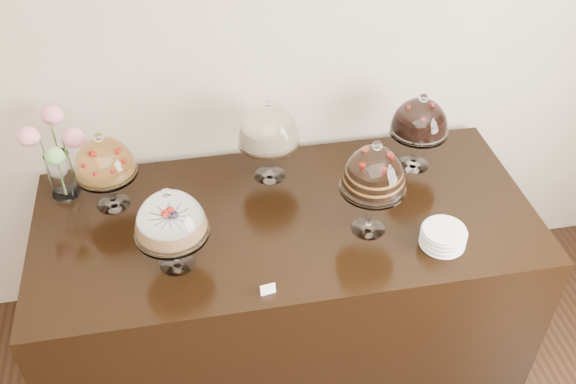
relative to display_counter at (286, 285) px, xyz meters
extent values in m
cube|color=#BEAF99|center=(-0.30, 0.55, 1.05)|extent=(5.00, 0.04, 3.00)
cube|color=black|center=(0.00, 0.00, 0.00)|extent=(2.20, 1.00, 0.90)
cone|color=white|center=(-0.49, -0.20, 0.46)|extent=(0.15, 0.15, 0.02)
cylinder|color=white|center=(-0.49, -0.20, 0.55)|extent=(0.03, 0.03, 0.14)
cylinder|color=white|center=(-0.49, -0.20, 0.62)|extent=(0.29, 0.29, 0.01)
cylinder|color=tan|center=(-0.49, -0.20, 0.66)|extent=(0.23, 0.23, 0.06)
sphere|color=#AC160D|center=(-0.43, -0.18, 0.70)|extent=(0.02, 0.02, 0.02)
sphere|color=#AC160D|center=(-0.53, -0.16, 0.70)|extent=(0.02, 0.02, 0.02)
sphere|color=#AC160D|center=(-0.50, -0.26, 0.70)|extent=(0.02, 0.02, 0.02)
sphere|color=white|center=(-0.49, -0.20, 0.82)|extent=(0.04, 0.04, 0.04)
cone|color=white|center=(0.33, -0.14, 0.46)|extent=(0.15, 0.15, 0.02)
cylinder|color=white|center=(0.33, -0.14, 0.57)|extent=(0.03, 0.03, 0.20)
cylinder|color=white|center=(0.33, -0.14, 0.68)|extent=(0.27, 0.27, 0.01)
cylinder|color=black|center=(0.33, -0.14, 0.74)|extent=(0.19, 0.19, 0.10)
sphere|color=#AC160D|center=(0.38, -0.13, 0.79)|extent=(0.02, 0.02, 0.02)
sphere|color=#AC160D|center=(0.32, -0.09, 0.79)|extent=(0.02, 0.02, 0.02)
sphere|color=#AC160D|center=(0.28, -0.16, 0.79)|extent=(0.02, 0.02, 0.02)
sphere|color=#AC160D|center=(0.35, -0.19, 0.79)|extent=(0.02, 0.02, 0.02)
sphere|color=white|center=(0.33, -0.14, 0.89)|extent=(0.04, 0.04, 0.04)
cone|color=white|center=(-0.02, 0.30, 0.46)|extent=(0.15, 0.15, 0.02)
cylinder|color=white|center=(-0.02, 0.30, 0.56)|extent=(0.03, 0.03, 0.17)
cylinder|color=white|center=(-0.02, 0.30, 0.65)|extent=(0.29, 0.29, 0.01)
cylinder|color=beige|center=(-0.02, 0.30, 0.69)|extent=(0.24, 0.24, 0.08)
sphere|color=white|center=(-0.02, 0.30, 0.84)|extent=(0.04, 0.04, 0.04)
cone|color=white|center=(0.67, 0.25, 0.46)|extent=(0.15, 0.15, 0.02)
cylinder|color=white|center=(0.67, 0.25, 0.56)|extent=(0.03, 0.03, 0.17)
cylinder|color=white|center=(0.67, 0.25, 0.65)|extent=(0.27, 0.27, 0.01)
cylinder|color=black|center=(0.67, 0.25, 0.70)|extent=(0.23, 0.23, 0.08)
sphere|color=#AC160D|center=(0.73, 0.27, 0.75)|extent=(0.02, 0.02, 0.02)
sphere|color=#AC160D|center=(0.63, 0.30, 0.75)|extent=(0.02, 0.02, 0.02)
sphere|color=#AC160D|center=(0.66, 0.19, 0.75)|extent=(0.02, 0.02, 0.02)
sphere|color=white|center=(0.67, 0.25, 0.83)|extent=(0.04, 0.04, 0.04)
cone|color=white|center=(-0.75, 0.22, 0.46)|extent=(0.15, 0.15, 0.02)
cylinder|color=white|center=(-0.75, 0.22, 0.55)|extent=(0.03, 0.03, 0.15)
cylinder|color=white|center=(-0.75, 0.22, 0.63)|extent=(0.27, 0.27, 0.01)
cylinder|color=#AE7533|center=(-0.75, 0.22, 0.65)|extent=(0.22, 0.22, 0.04)
sphere|color=#AC160D|center=(-0.69, 0.24, 0.68)|extent=(0.02, 0.02, 0.02)
sphere|color=#AC160D|center=(-0.73, 0.28, 0.68)|extent=(0.02, 0.02, 0.02)
sphere|color=#AC160D|center=(-0.79, 0.26, 0.68)|extent=(0.02, 0.02, 0.02)
sphere|color=#AC160D|center=(-0.81, 0.20, 0.68)|extent=(0.02, 0.02, 0.02)
sphere|color=#AC160D|center=(-0.76, 0.16, 0.68)|extent=(0.02, 0.02, 0.02)
sphere|color=#AC160D|center=(-0.70, 0.18, 0.68)|extent=(0.02, 0.02, 0.02)
sphere|color=white|center=(-0.75, 0.22, 0.82)|extent=(0.04, 0.04, 0.04)
cylinder|color=white|center=(-0.96, 0.33, 0.56)|extent=(0.11, 0.11, 0.22)
cylinder|color=#476B2D|center=(-0.92, 0.33, 0.62)|extent=(0.01, 0.01, 0.26)
sphere|color=pink|center=(-0.87, 0.33, 0.75)|extent=(0.09, 0.09, 0.09)
cylinder|color=#476B2D|center=(-0.96, 0.39, 0.65)|extent=(0.01, 0.01, 0.32)
sphere|color=pink|center=(-0.96, 0.44, 0.81)|extent=(0.09, 0.09, 0.09)
cylinder|color=#476B2D|center=(-1.01, 0.33, 0.64)|extent=(0.01, 0.01, 0.30)
sphere|color=pink|center=(-1.05, 0.32, 0.79)|extent=(0.09, 0.09, 0.09)
cylinder|color=#476B2D|center=(-0.95, 0.28, 0.62)|extent=(0.01, 0.01, 0.26)
sphere|color=#70AD53|center=(-0.94, 0.22, 0.75)|extent=(0.08, 0.08, 0.08)
cylinder|color=white|center=(0.61, -0.29, 0.45)|extent=(0.19, 0.19, 0.01)
cylinder|color=white|center=(0.61, -0.29, 0.47)|extent=(0.18, 0.18, 0.01)
cylinder|color=white|center=(0.61, -0.29, 0.48)|extent=(0.19, 0.19, 0.01)
cylinder|color=white|center=(0.61, -0.29, 0.49)|extent=(0.18, 0.18, 0.01)
cylinder|color=white|center=(0.61, -0.29, 0.50)|extent=(0.19, 0.19, 0.01)
cylinder|color=white|center=(0.61, -0.29, 0.51)|extent=(0.18, 0.18, 0.01)
cylinder|color=white|center=(0.61, -0.29, 0.52)|extent=(0.19, 0.19, 0.01)
cylinder|color=white|center=(0.61, -0.29, 0.53)|extent=(0.18, 0.18, 0.01)
cube|color=white|center=(-0.15, -0.42, 0.47)|extent=(0.06, 0.02, 0.04)
camera|label=1|loc=(-0.37, -2.06, 2.35)|focal=40.00mm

